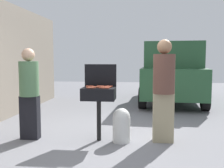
% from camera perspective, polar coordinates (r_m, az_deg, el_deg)
% --- Properties ---
extents(ground_plane, '(24.00, 24.00, 0.00)m').
position_cam_1_polar(ground_plane, '(5.06, -1.81, -11.79)').
color(ground_plane, slate).
extents(bbq_grill, '(0.60, 0.44, 0.98)m').
position_cam_1_polar(bbq_grill, '(4.81, -2.87, -2.54)').
color(bbq_grill, black).
rests_on(bbq_grill, ground).
extents(grill_lid_open, '(0.60, 0.05, 0.42)m').
position_cam_1_polar(grill_lid_open, '(4.99, -2.49, 1.88)').
color(grill_lid_open, black).
rests_on(grill_lid_open, bbq_grill).
extents(hot_dog_0, '(0.13, 0.03, 0.03)m').
position_cam_1_polar(hot_dog_0, '(4.89, -0.63, -0.51)').
color(hot_dog_0, '#AD4228').
rests_on(hot_dog_0, bbq_grill).
extents(hot_dog_1, '(0.13, 0.04, 0.03)m').
position_cam_1_polar(hot_dog_1, '(4.67, -4.75, -0.81)').
color(hot_dog_1, '#C6593D').
rests_on(hot_dog_1, bbq_grill).
extents(hot_dog_2, '(0.13, 0.03, 0.03)m').
position_cam_1_polar(hot_dog_2, '(4.86, -2.61, -0.54)').
color(hot_dog_2, '#B74C33').
rests_on(hot_dog_2, bbq_grill).
extents(hot_dog_3, '(0.13, 0.03, 0.03)m').
position_cam_1_polar(hot_dog_3, '(4.63, -1.44, -0.86)').
color(hot_dog_3, '#B74C33').
rests_on(hot_dog_3, bbq_grill).
extents(hot_dog_4, '(0.13, 0.04, 0.03)m').
position_cam_1_polar(hot_dog_4, '(4.76, -1.11, -0.67)').
color(hot_dog_4, '#C6593D').
rests_on(hot_dog_4, bbq_grill).
extents(hot_dog_5, '(0.13, 0.03, 0.03)m').
position_cam_1_polar(hot_dog_5, '(4.86, -4.54, -0.57)').
color(hot_dog_5, '#AD4228').
rests_on(hot_dog_5, bbq_grill).
extents(hot_dog_6, '(0.13, 0.04, 0.03)m').
position_cam_1_polar(hot_dog_6, '(4.80, -1.72, -0.62)').
color(hot_dog_6, '#B74C33').
rests_on(hot_dog_6, bbq_grill).
extents(hot_dog_7, '(0.13, 0.04, 0.03)m').
position_cam_1_polar(hot_dog_7, '(4.79, -3.56, -0.64)').
color(hot_dog_7, '#AD4228').
rests_on(hot_dog_7, bbq_grill).
extents(hot_dog_8, '(0.13, 0.04, 0.03)m').
position_cam_1_polar(hot_dog_8, '(4.92, -4.91, -0.49)').
color(hot_dog_8, '#B74C33').
rests_on(hot_dog_8, bbq_grill).
extents(hot_dog_9, '(0.13, 0.04, 0.03)m').
position_cam_1_polar(hot_dog_9, '(4.71, -4.26, -0.75)').
color(hot_dog_9, '#C6593D').
rests_on(hot_dog_9, bbq_grill).
extents(hot_dog_10, '(0.13, 0.04, 0.03)m').
position_cam_1_polar(hot_dog_10, '(4.92, -2.42, -0.48)').
color(hot_dog_10, '#B74C33').
rests_on(hot_dog_10, bbq_grill).
extents(hot_dog_11, '(0.13, 0.04, 0.03)m').
position_cam_1_polar(hot_dog_11, '(4.82, -0.92, -0.60)').
color(hot_dog_11, '#C6593D').
rests_on(hot_dog_11, bbq_grill).
extents(hot_dog_12, '(0.13, 0.03, 0.03)m').
position_cam_1_polar(hot_dog_12, '(4.71, -1.35, -0.74)').
color(hot_dog_12, '#AD4228').
rests_on(hot_dog_12, bbq_grill).
extents(hot_dog_13, '(0.13, 0.03, 0.03)m').
position_cam_1_polar(hot_dog_13, '(4.66, -2.07, -0.81)').
color(hot_dog_13, '#B74C33').
rests_on(hot_dog_13, bbq_grill).
extents(propane_tank, '(0.32, 0.32, 0.62)m').
position_cam_1_polar(propane_tank, '(4.82, 2.05, -8.73)').
color(propane_tank, silver).
rests_on(propane_tank, ground).
extents(person_left, '(0.36, 0.36, 1.69)m').
position_cam_1_polar(person_left, '(5.13, -17.42, -1.30)').
color(person_left, black).
rests_on(person_left, ground).
extents(person_right, '(0.39, 0.39, 1.84)m').
position_cam_1_polar(person_right, '(4.80, 11.10, -0.64)').
color(person_right, gray).
rests_on(person_right, ground).
extents(parked_minivan, '(2.29, 4.53, 2.02)m').
position_cam_1_polar(parked_minivan, '(9.40, 12.77, 2.46)').
color(parked_minivan, '#234C2D').
rests_on(parked_minivan, ground).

